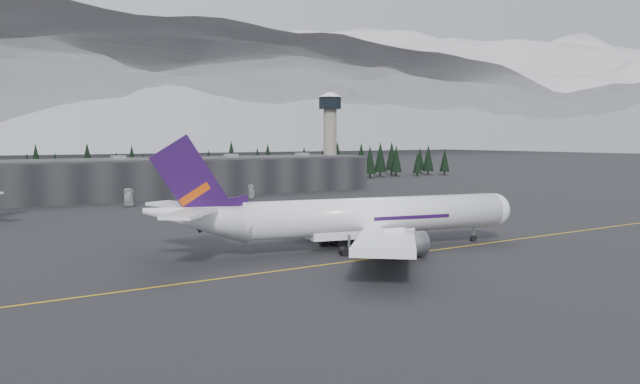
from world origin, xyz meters
TOP-DOWN VIEW (x-y plane):
  - ground at (0.00, 0.00)m, footprint 1400.00×1400.00m
  - taxiline at (0.00, -2.00)m, footprint 400.00×0.40m
  - terminal at (0.00, 125.00)m, footprint 160.00×30.00m
  - control_tower at (75.00, 128.00)m, footprint 10.00×10.00m
  - treeline at (0.00, 162.00)m, footprint 360.00×20.00m
  - jet_main at (-3.21, 6.78)m, footprint 67.13×61.30m
  - gse_vehicle_a at (-15.48, 95.56)m, footprint 3.19×5.63m
  - gse_vehicle_b at (24.12, 97.05)m, footprint 4.90×2.51m

SIDE VIEW (x-z plane):
  - ground at x=0.00m, z-range 0.00..0.00m
  - taxiline at x=0.00m, z-range 0.00..0.02m
  - gse_vehicle_a at x=-15.48m, z-range 0.00..1.48m
  - gse_vehicle_b at x=24.12m, z-range 0.00..1.60m
  - jet_main at x=-3.21m, z-range -4.36..15.65m
  - terminal at x=0.00m, z-range 0.00..12.60m
  - treeline at x=0.00m, z-range 0.00..15.00m
  - control_tower at x=75.00m, z-range 4.56..42.26m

